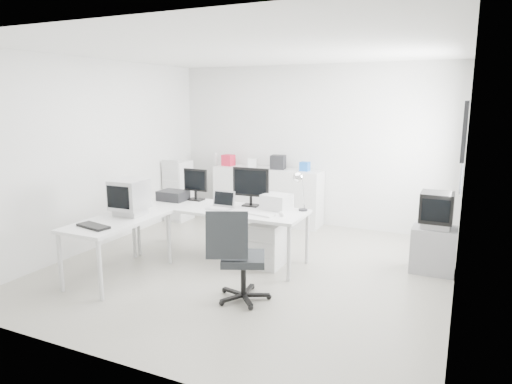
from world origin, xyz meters
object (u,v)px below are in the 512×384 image
at_px(laptop, 220,201).
at_px(office_chair, 243,254).
at_px(crt_tv, 436,211).
at_px(filing_cabinet, 178,191).
at_px(inkjet_printer, 173,195).
at_px(drawer_pedestal, 268,244).
at_px(crt_monitor, 130,198).
at_px(side_desk, 119,248).
at_px(laser_printer, 277,202).
at_px(sideboard, 268,195).
at_px(main_desk, 221,233).
at_px(lcd_monitor_small, 196,184).
at_px(tv_cabinet, 433,250).
at_px(lcd_monitor_large, 251,187).

xyz_separation_m(laptop, office_chair, (0.83, -0.95, -0.33)).
distance_m(office_chair, crt_tv, 2.61).
relative_size(crt_tv, filing_cabinet, 0.45).
bearing_deg(inkjet_printer, drawer_pedestal, -1.29).
bearing_deg(laptop, drawer_pedestal, 13.79).
height_order(inkjet_printer, filing_cabinet, filing_cabinet).
bearing_deg(filing_cabinet, crt_monitor, -69.27).
distance_m(side_desk, laser_printer, 2.13).
height_order(office_chair, sideboard, office_chair).
height_order(side_desk, laser_printer, laser_printer).
bearing_deg(crt_monitor, inkjet_printer, 87.67).
bearing_deg(filing_cabinet, crt_tv, -10.18).
distance_m(main_desk, lcd_monitor_small, 0.86).
distance_m(lcd_monitor_small, laptop, 0.71).
xyz_separation_m(inkjet_printer, tv_cabinet, (3.59, 0.65, -0.52)).
height_order(laptop, crt_monitor, crt_monitor).
bearing_deg(office_chair, laser_printer, 71.90).
relative_size(main_desk, crt_tv, 4.80).
relative_size(side_desk, crt_monitor, 3.14).
relative_size(crt_tv, sideboard, 0.25).
bearing_deg(side_desk, lcd_monitor_small, 77.47).
bearing_deg(inkjet_printer, lcd_monitor_large, 7.68).
bearing_deg(sideboard, filing_cabinet, -161.07).
xyz_separation_m(crt_monitor, sideboard, (0.66, 2.95, -0.48)).
xyz_separation_m(laser_printer, office_chair, (0.13, -1.27, -0.32)).
relative_size(main_desk, filing_cabinet, 2.18).
bearing_deg(drawer_pedestal, tv_cabinet, 18.95).
relative_size(laptop, filing_cabinet, 0.32).
bearing_deg(sideboard, drawer_pedestal, -66.39).
relative_size(lcd_monitor_large, filing_cabinet, 0.50).
height_order(office_chair, tv_cabinet, office_chair).
height_order(main_desk, side_desk, same).
relative_size(office_chair, tv_cabinet, 1.79).
relative_size(lcd_monitor_large, tv_cabinet, 0.92).
relative_size(lcd_monitor_large, laser_printer, 1.52).
bearing_deg(tv_cabinet, office_chair, -135.95).
distance_m(drawer_pedestal, laptop, 0.87).
height_order(tv_cabinet, filing_cabinet, filing_cabinet).
height_order(drawer_pedestal, inkjet_printer, inkjet_printer).
bearing_deg(drawer_pedestal, inkjet_printer, 178.15).
bearing_deg(lcd_monitor_small, sideboard, 79.99).
relative_size(laptop, crt_monitor, 0.78).
relative_size(laser_printer, crt_tv, 0.72).
xyz_separation_m(side_desk, lcd_monitor_large, (1.20, 1.35, 0.65)).
xyz_separation_m(main_desk, crt_monitor, (-0.85, -0.85, 0.60)).
bearing_deg(crt_tv, filing_cabinet, 169.82).
relative_size(inkjet_printer, sideboard, 0.20).
relative_size(laser_printer, sideboard, 0.18).
bearing_deg(crt_tv, lcd_monitor_large, -168.18).
xyz_separation_m(office_chair, tv_cabinet, (1.86, 1.80, -0.23)).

